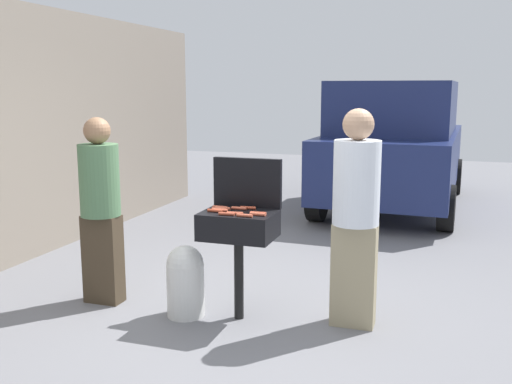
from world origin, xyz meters
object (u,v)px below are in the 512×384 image
at_px(bbq_grill, 239,229).
at_px(propane_tank, 185,280).
at_px(hot_dog_3, 235,213).
at_px(hot_dog_11, 220,207).
at_px(hot_dog_2, 239,208).
at_px(hot_dog_8, 223,208).
at_px(hot_dog_5, 248,208).
at_px(hot_dog_7, 258,214).
at_px(hot_dog_10, 227,214).
at_px(hot_dog_1, 219,209).
at_px(parked_minivan, 395,144).
at_px(person_left, 100,204).
at_px(hot_dog_0, 245,216).
at_px(hot_dog_9, 215,211).
at_px(hot_dog_6, 220,210).
at_px(hot_dog_4, 258,213).
at_px(person_right, 356,211).

xyz_separation_m(bbq_grill, propane_tank, (-0.45, -0.09, -0.46)).
distance_m(hot_dog_3, hot_dog_11, 0.27).
distance_m(hot_dog_2, hot_dog_8, 0.14).
distance_m(hot_dog_5, hot_dog_11, 0.24).
xyz_separation_m(hot_dog_7, hot_dog_10, (-0.24, -0.07, 0.00)).
relative_size(hot_dog_1, parked_minivan, 0.03).
relative_size(bbq_grill, person_left, 0.55).
xyz_separation_m(hot_dog_0, parked_minivan, (0.65, 5.43, 0.09)).
relative_size(hot_dog_7, hot_dog_9, 1.00).
bearing_deg(parked_minivan, hot_dog_1, 82.01).
bearing_deg(hot_dog_7, hot_dog_6, 172.32).
bearing_deg(parked_minivan, hot_dog_5, 84.03).
distance_m(hot_dog_10, propane_tank, 0.74).
height_order(hot_dog_9, hot_dog_11, same).
bearing_deg(hot_dog_11, hot_dog_4, -17.68).
distance_m(hot_dog_3, hot_dog_9, 0.20).
xyz_separation_m(bbq_grill, hot_dog_10, (-0.04, -0.16, 0.16)).
bearing_deg(person_right, hot_dog_1, 7.85).
bearing_deg(hot_dog_11, hot_dog_1, -72.61).
relative_size(hot_dog_7, person_right, 0.07).
height_order(bbq_grill, hot_dog_6, hot_dog_6).
relative_size(hot_dog_6, propane_tank, 0.21).
height_order(hot_dog_4, hot_dog_5, same).
xyz_separation_m(hot_dog_1, hot_dog_7, (0.36, -0.09, 0.00)).
distance_m(hot_dog_8, person_right, 1.09).
bearing_deg(bbq_grill, hot_dog_4, -15.12).
bearing_deg(hot_dog_1, hot_dog_6, -59.57).
distance_m(hot_dog_4, hot_dog_8, 0.35).
bearing_deg(bbq_grill, hot_dog_9, -157.60).
xyz_separation_m(hot_dog_7, parked_minivan, (0.57, 5.36, 0.09)).
xyz_separation_m(hot_dog_9, person_right, (1.11, 0.24, 0.03)).
height_order(hot_dog_11, parked_minivan, parked_minivan).
bearing_deg(hot_dog_2, hot_dog_3, -78.54).
height_order(hot_dog_1, parked_minivan, parked_minivan).
distance_m(hot_dog_1, hot_dog_6, 0.05).
distance_m(hot_dog_11, person_left, 1.11).
bearing_deg(propane_tank, hot_dog_1, 17.86).
distance_m(hot_dog_6, hot_dog_8, 0.08).
distance_m(hot_dog_10, parked_minivan, 5.48).
xyz_separation_m(hot_dog_6, propane_tank, (-0.30, -0.05, -0.61)).
bearing_deg(hot_dog_5, hot_dog_6, -137.48).
xyz_separation_m(hot_dog_1, hot_dog_6, (0.02, -0.04, 0.00)).
distance_m(hot_dog_4, person_right, 0.78).
bearing_deg(person_right, hot_dog_6, 10.14).
relative_size(hot_dog_3, hot_dog_4, 1.00).
bearing_deg(bbq_grill, hot_dog_1, -179.42).
relative_size(person_right, parked_minivan, 0.40).
bearing_deg(person_left, hot_dog_11, 6.79).
bearing_deg(person_left, person_right, 6.91).
bearing_deg(propane_tank, person_left, 175.35).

